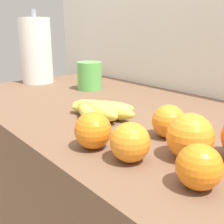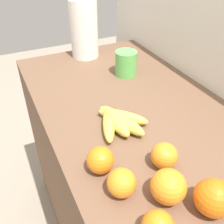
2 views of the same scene
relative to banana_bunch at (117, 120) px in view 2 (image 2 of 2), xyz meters
The scene contains 9 objects.
counter 0.47m from the banana_bunch, 40.09° to the left, with size 1.49×0.61×0.85m, color brown.
banana_bunch is the anchor object (origin of this frame).
orange_back_left 0.25m from the banana_bunch, 24.29° to the right, with size 0.07×0.07×0.07m, color orange.
orange_center 0.19m from the banana_bunch, 39.51° to the right, with size 0.07×0.07×0.07m, color orange.
orange_back_right 0.29m from the banana_bunch, ahead, with size 0.08×0.08×0.08m, color orange.
orange_far_right 0.20m from the banana_bunch, ahead, with size 0.07×0.07×0.07m, color orange.
orange_front 0.35m from the banana_bunch, ahead, with size 0.08×0.08×0.08m, color orange.
paper_towel_roll 0.56m from the banana_bunch, 169.40° to the left, with size 0.12×0.12×0.28m.
mug 0.34m from the banana_bunch, 147.66° to the left, with size 0.09×0.09×0.10m, color #5FBF56.
Camera 2 is at (0.44, -0.39, 1.36)m, focal length 41.78 mm.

